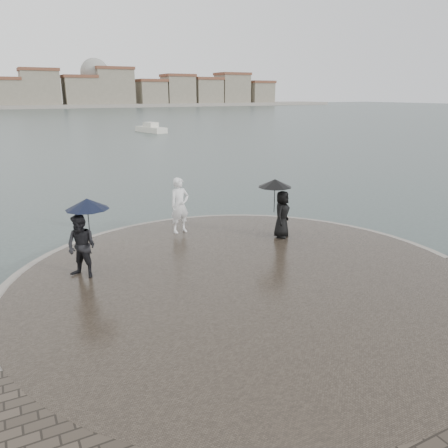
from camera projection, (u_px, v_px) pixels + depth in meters
ground at (338, 358)px, 8.47m from camera, size 400.00×400.00×0.00m
kerb_ring at (247, 284)px, 11.39m from camera, size 12.50×12.50×0.32m
quay_tip at (247, 283)px, 11.39m from camera, size 11.90×11.90×0.36m
statue at (180, 205)px, 14.74m from camera, size 0.74×0.54×1.88m
visitor_left at (83, 234)px, 11.08m from camera, size 1.31×1.16×2.04m
visitor_right at (280, 204)px, 14.16m from camera, size 1.25×1.09×1.95m
boats at (61, 139)px, 44.91m from camera, size 28.83×20.11×1.50m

